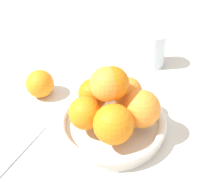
# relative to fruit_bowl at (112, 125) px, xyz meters

# --- Properties ---
(ground_plane) EXTENTS (4.00, 4.00, 0.00)m
(ground_plane) POSITION_rel_fruit_bowl_xyz_m (0.00, 0.00, -0.02)
(ground_plane) COLOR beige
(fruit_bowl) EXTENTS (0.24, 0.24, 0.04)m
(fruit_bowl) POSITION_rel_fruit_bowl_xyz_m (0.00, 0.00, 0.00)
(fruit_bowl) COLOR silver
(fruit_bowl) RESTS_ON ground_plane
(orange_pile) EXTENTS (0.19, 0.20, 0.13)m
(orange_pile) POSITION_rel_fruit_bowl_xyz_m (0.00, 0.01, 0.07)
(orange_pile) COLOR orange
(orange_pile) RESTS_ON fruit_bowl
(stray_orange) EXTENTS (0.07, 0.07, 0.07)m
(stray_orange) POSITION_rel_fruit_bowl_xyz_m (-0.04, -0.22, 0.02)
(stray_orange) COLOR orange
(stray_orange) RESTS_ON ground_plane
(drinking_glass) EXTENTS (0.07, 0.07, 0.10)m
(drinking_glass) POSITION_rel_fruit_bowl_xyz_m (-0.30, -0.01, 0.03)
(drinking_glass) COLOR silver
(drinking_glass) RESTS_ON ground_plane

